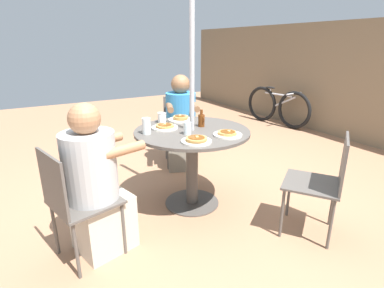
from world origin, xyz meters
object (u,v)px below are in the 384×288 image
coffee_cup (162,118)px  patio_table (192,147)px  diner_north (96,188)px  drinking_glass_b (146,126)px  patio_chair_north (74,199)px  patio_chair_east (323,179)px  pancake_plate_a (228,134)px  diner_south (181,126)px  pancake_plate_b (180,119)px  patio_chair_south (180,125)px  syrup_bottle (201,120)px  pancake_plate_d (196,140)px  drinking_glass_a (187,128)px  bicycle (277,106)px  pancake_plate_c (165,127)px

coffee_cup → patio_table: bearing=18.5°
diner_north → drinking_glass_b: (-0.34, 0.54, 0.31)m
patio_table → patio_chair_north: patio_chair_north is taller
patio_chair_east → pancake_plate_a: 0.83m
pancake_plate_a → drinking_glass_b: size_ratio=1.75×
diner_south → pancake_plate_b: (0.53, -0.29, 0.25)m
patio_chair_south → drinking_glass_b: 1.30m
pancake_plate_b → diner_south: bearing=151.2°
diner_south → syrup_bottle: diner_south is taller
diner_south → pancake_plate_d: bearing=89.4°
pancake_plate_a → pancake_plate_d: (0.02, -0.32, 0.00)m
diner_south → pancake_plate_d: diner_south is taller
pancake_plate_a → drinking_glass_b: drinking_glass_b is taller
syrup_bottle → drinking_glass_a: (0.16, -0.24, -0.01)m
coffee_cup → drinking_glass_a: size_ratio=0.96×
pancake_plate_d → drinking_glass_a: drinking_glass_a is taller
pancake_plate_d → coffee_cup: coffee_cup is taller
patio_chair_east → diner_south: 1.85m
diner_south → coffee_cup: 0.77m
drinking_glass_b → bicycle: drinking_glass_b is taller
patio_table → patio_chair_north: (0.28, -1.10, -0.09)m
syrup_bottle → coffee_cup: syrup_bottle is taller
drinking_glass_a → pancake_plate_d: bearing=-11.4°
drinking_glass_b → diner_south: bearing=136.2°
pancake_plate_a → pancake_plate_d: bearing=-86.9°
patio_chair_south → syrup_bottle: 1.08m
patio_chair_east → syrup_bottle: bearing=82.5°
pancake_plate_a → patio_chair_east: bearing=36.4°
coffee_cup → drinking_glass_a: drinking_glass_a is taller
drinking_glass_b → drinking_glass_a: bearing=57.2°
patio_chair_south → pancake_plate_b: patio_chair_south is taller
diner_north → drinking_glass_a: (-0.14, 0.83, 0.29)m
syrup_bottle → coffee_cup: 0.41m
patio_chair_north → pancake_plate_c: (-0.45, 0.91, 0.27)m
patio_chair_east → drinking_glass_a: size_ratio=7.93×
diner_south → drinking_glass_b: bearing=68.5°
pancake_plate_a → syrup_bottle: syrup_bottle is taller
patio_table → coffee_cup: 0.45m
diner_north → diner_south: bearing=116.6°
pancake_plate_c → syrup_bottle: syrup_bottle is taller
diner_north → patio_chair_south: diner_north is taller
patio_chair_north → coffee_cup: bearing=109.4°
patio_chair_east → pancake_plate_d: (-0.61, -0.78, 0.28)m
patio_table → diner_south: bearing=157.7°
pancake_plate_a → patio_chair_south: bearing=169.2°
patio_chair_east → coffee_cup: coffee_cup is taller
diner_north → pancake_plate_a: 1.13m
pancake_plate_d → pancake_plate_b: bearing=162.0°
patio_chair_south → coffee_cup: bearing=73.1°
pancake_plate_d → patio_table: bearing=155.4°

